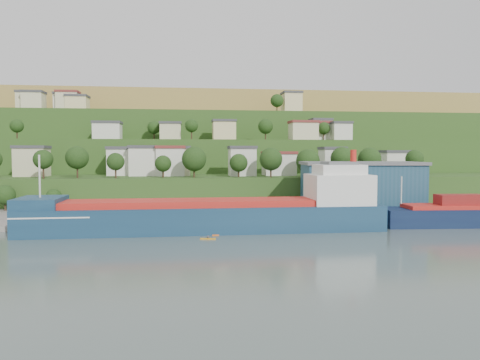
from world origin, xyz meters
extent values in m
plane|color=#455451|center=(0.00, 0.00, 0.00)|extent=(500.00, 500.00, 0.00)
cube|color=slate|center=(20.00, 28.00, 0.00)|extent=(220.00, 26.00, 4.00)
cube|color=#284719|center=(0.00, 56.00, 0.00)|extent=(260.00, 32.00, 20.00)
cube|color=#284719|center=(0.00, 86.00, 0.00)|extent=(280.00, 32.00, 44.00)
cube|color=#284719|center=(0.00, 116.00, 0.00)|extent=(300.00, 32.00, 70.00)
cube|color=olive|center=(0.00, 190.00, 0.00)|extent=(360.00, 120.00, 96.00)
cube|color=beige|center=(-48.78, 57.82, 14.29)|extent=(9.13, 7.84, 8.57)
cube|color=#3F3F44|center=(-48.78, 57.82, 19.02)|extent=(9.73, 8.44, 0.90)
cube|color=silver|center=(-22.10, 61.58, 14.20)|extent=(8.66, 8.82, 8.39)
cube|color=#3F3F44|center=(-22.10, 61.58, 18.84)|extent=(9.26, 9.42, 0.90)
cube|color=silver|center=(-14.90, 57.20, 14.34)|extent=(8.57, 7.85, 8.69)
cube|color=#3F3F44|center=(-14.90, 57.20, 19.14)|extent=(9.17, 8.45, 0.90)
cube|color=silver|center=(-6.45, 56.48, 14.30)|extent=(8.73, 8.77, 8.60)
cube|color=maroon|center=(-6.45, 56.48, 19.05)|extent=(9.33, 9.37, 0.90)
cube|color=beige|center=(-5.20, 57.09, 14.27)|extent=(9.70, 7.20, 8.54)
cube|color=#3F3F44|center=(-5.20, 57.09, 18.99)|extent=(10.30, 7.80, 0.90)
cube|color=silver|center=(15.97, 53.59, 14.26)|extent=(8.04, 8.26, 8.51)
cube|color=#3F3F44|center=(15.97, 53.59, 18.96)|extent=(8.64, 8.86, 0.90)
cube|color=silver|center=(28.24, 55.44, 13.42)|extent=(9.92, 8.24, 6.84)
cube|color=maroon|center=(28.24, 55.44, 17.29)|extent=(10.52, 8.84, 0.90)
cube|color=silver|center=(46.76, 57.68, 14.19)|extent=(7.30, 7.63, 8.38)
cube|color=#3F3F44|center=(46.76, 57.68, 18.83)|extent=(7.90, 8.23, 0.90)
cube|color=silver|center=(69.21, 59.09, 13.64)|extent=(8.92, 8.14, 7.28)
cube|color=#3F3F44|center=(69.21, 59.09, 17.73)|extent=(9.52, 8.74, 0.90)
cube|color=silver|center=(-30.84, 89.49, 25.17)|extent=(9.96, 8.38, 6.34)
cube|color=#3F3F44|center=(-30.84, 89.49, 28.79)|extent=(10.56, 8.98, 0.90)
cube|color=beige|center=(-7.21, 88.85, 25.15)|extent=(7.90, 7.62, 6.31)
cube|color=#3F3F44|center=(-7.21, 88.85, 28.76)|extent=(8.50, 8.22, 0.90)
cube|color=beige|center=(13.33, 88.22, 25.63)|extent=(8.63, 7.61, 7.26)
cube|color=#3F3F44|center=(13.33, 88.22, 29.71)|extent=(9.23, 8.21, 0.90)
cube|color=beige|center=(43.20, 82.01, 25.33)|extent=(9.91, 8.05, 6.67)
cube|color=maroon|center=(43.20, 82.01, 29.12)|extent=(10.51, 8.65, 0.90)
cube|color=silver|center=(52.38, 89.78, 26.08)|extent=(7.64, 7.17, 8.16)
cube|color=#3F3F44|center=(52.38, 89.78, 30.61)|extent=(8.24, 7.77, 0.90)
cube|color=silver|center=(55.37, 90.20, 25.49)|extent=(9.60, 8.73, 6.99)
cube|color=maroon|center=(55.37, 90.20, 29.44)|extent=(10.20, 9.33, 0.90)
cube|color=silver|center=(58.83, 85.12, 25.32)|extent=(7.32, 8.24, 6.64)
cube|color=#3F3F44|center=(58.83, 85.12, 29.09)|extent=(7.92, 8.84, 0.90)
cube|color=beige|center=(-66.56, 114.23, 38.70)|extent=(8.81, 7.05, 7.40)
cube|color=#3F3F44|center=(-66.56, 114.23, 42.85)|extent=(9.41, 7.65, 0.90)
cube|color=beige|center=(-63.63, 110.79, 38.51)|extent=(8.10, 7.42, 7.01)
cube|color=#3F3F44|center=(-63.63, 110.79, 42.46)|extent=(8.70, 8.02, 0.90)
cube|color=silver|center=(-53.39, 119.07, 38.70)|extent=(7.38, 8.88, 7.40)
cube|color=#3F3F44|center=(-53.39, 119.07, 42.85)|extent=(7.98, 9.48, 0.90)
cube|color=beige|center=(-51.11, 115.93, 38.96)|extent=(8.75, 7.57, 7.92)
cube|color=maroon|center=(-51.11, 115.93, 43.37)|extent=(9.35, 8.17, 0.90)
cube|color=beige|center=(-47.21, 115.94, 38.09)|extent=(8.62, 8.88, 6.17)
cube|color=#3F3F44|center=(-47.21, 115.94, 41.62)|extent=(9.22, 9.48, 0.90)
cube|color=beige|center=(46.07, 113.92, 39.40)|extent=(7.98, 8.86, 8.79)
cube|color=#3F3F44|center=(46.07, 113.92, 44.24)|extent=(8.58, 9.46, 0.90)
cylinder|color=#382619|center=(-41.18, 42.58, 11.96)|extent=(0.50, 0.50, 3.92)
sphere|color=black|center=(-41.18, 42.58, 15.40)|extent=(5.39, 5.39, 5.39)
cylinder|color=#382619|center=(-32.67, 45.54, 12.02)|extent=(0.50, 0.50, 4.04)
sphere|color=black|center=(-32.67, 45.54, 15.84)|extent=(6.53, 6.53, 6.53)
cylinder|color=#382619|center=(-21.63, 43.22, 11.67)|extent=(0.50, 0.50, 3.33)
sphere|color=black|center=(-21.63, 43.22, 14.72)|extent=(5.03, 5.03, 5.03)
cylinder|color=#382619|center=(-8.37, 45.02, 11.38)|extent=(0.50, 0.50, 2.77)
sphere|color=black|center=(-8.37, 45.02, 14.09)|extent=(4.81, 4.81, 4.81)
cylinder|color=#382619|center=(0.63, 44.35, 11.73)|extent=(0.50, 0.50, 3.45)
sphere|color=black|center=(0.63, 44.35, 15.42)|extent=(7.17, 7.17, 7.17)
cylinder|color=#382619|center=(13.82, 44.71, 11.39)|extent=(0.50, 0.50, 2.78)
sphere|color=black|center=(13.82, 44.71, 14.27)|extent=(5.40, 5.40, 5.40)
cylinder|color=#382619|center=(23.14, 42.65, 11.75)|extent=(0.50, 0.50, 3.51)
sphere|color=black|center=(23.14, 42.65, 15.37)|extent=(6.77, 6.77, 6.77)
cylinder|color=#382619|center=(34.78, 44.24, 11.40)|extent=(0.50, 0.50, 2.80)
sphere|color=black|center=(34.78, 44.24, 14.76)|extent=(7.14, 7.14, 7.14)
cylinder|color=#382619|center=(45.54, 44.53, 11.82)|extent=(0.50, 0.50, 3.64)
sphere|color=black|center=(45.54, 44.53, 15.56)|extent=(6.99, 6.99, 6.99)
cylinder|color=#382619|center=(54.45, 44.95, 11.66)|extent=(0.50, 0.50, 3.32)
sphere|color=black|center=(54.45, 44.95, 15.28)|extent=(7.15, 7.15, 7.15)
cylinder|color=#382619|center=(68.54, 43.92, 11.96)|extent=(0.50, 0.50, 3.92)
sphere|color=black|center=(68.54, 43.92, 15.43)|extent=(5.50, 5.50, 5.50)
cylinder|color=#382619|center=(29.50, 87.21, 24.01)|extent=(0.50, 0.50, 4.02)
sphere|color=black|center=(29.50, 87.21, 27.61)|extent=(5.80, 5.80, 5.80)
cylinder|color=#382619|center=(52.24, 84.95, 23.82)|extent=(0.50, 0.50, 3.63)
sphere|color=black|center=(52.24, 84.95, 26.95)|extent=(4.79, 4.79, 4.79)
cylinder|color=#382619|center=(-59.81, 78.43, 23.68)|extent=(0.50, 0.50, 3.35)
sphere|color=black|center=(-59.81, 78.43, 26.62)|extent=(4.60, 4.60, 4.60)
cylinder|color=#382619|center=(0.68, 80.84, 23.99)|extent=(0.50, 0.50, 3.98)
sphere|color=black|center=(0.68, 80.84, 27.33)|extent=(4.88, 4.88, 4.88)
cylinder|color=#382619|center=(-13.70, 93.58, 23.92)|extent=(0.50, 0.50, 3.85)
sphere|color=black|center=(-13.70, 93.58, 27.25)|extent=(5.12, 5.12, 5.12)
cylinder|color=#382619|center=(38.59, 109.65, 36.84)|extent=(0.50, 0.50, 3.68)
sphere|color=black|center=(38.59, 109.65, 40.25)|extent=(5.73, 5.73, 5.73)
cube|color=#132F48|center=(2.16, 8.81, 1.67)|extent=(78.10, 12.64, 7.80)
cube|color=red|center=(-0.07, 8.81, 6.24)|extent=(58.02, 10.32, 1.34)
cube|color=#132F48|center=(-32.41, 8.81, 6.69)|extent=(8.98, 12.31, 2.23)
cube|color=silver|center=(32.26, 8.81, 8.92)|extent=(13.43, 11.21, 6.69)
cube|color=silver|center=(32.26, 8.81, 13.38)|extent=(10.08, 8.97, 2.23)
cube|color=#595B5E|center=(32.26, 8.81, 14.83)|extent=(6.72, 6.72, 0.67)
cylinder|color=red|center=(35.60, 8.81, 16.17)|extent=(1.34, 1.34, 3.34)
cylinder|color=silver|center=(-32.41, 8.81, 12.26)|extent=(0.40, 0.40, 8.92)
cube|color=silver|center=(-29.06, 8.81, 4.24)|extent=(15.67, 12.67, 0.28)
cylinder|color=silver|center=(47.11, 8.61, 8.59)|extent=(0.31, 0.31, 6.33)
cube|color=maroon|center=(61.58, 8.61, 6.24)|extent=(11.12, 5.20, 2.35)
cube|color=navy|center=(44.93, 28.18, 8.00)|extent=(32.05, 21.68, 12.00)
cube|color=#595B5E|center=(44.93, 28.18, 14.40)|extent=(33.17, 22.80, 0.80)
cube|color=silver|center=(-44.29, 20.56, 1.55)|extent=(3.76, 2.66, 0.71)
cube|color=#E15D14|center=(4.81, 2.99, 0.12)|extent=(3.25, 0.87, 0.24)
sphere|color=#3F3F44|center=(4.81, 2.99, 0.52)|extent=(0.56, 0.56, 0.56)
cube|color=orange|center=(2.14, -1.13, 0.12)|extent=(3.15, 1.06, 0.23)
sphere|color=#3F3F44|center=(2.14, -1.13, 0.50)|extent=(0.54, 0.54, 0.54)
camera|label=1|loc=(-2.85, -92.94, 16.85)|focal=35.00mm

